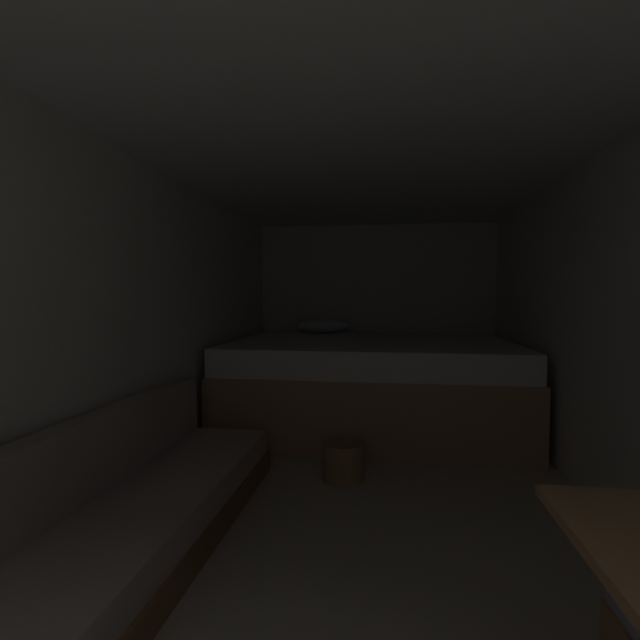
# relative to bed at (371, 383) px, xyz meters

# --- Properties ---
(ground_plane) EXTENTS (7.53, 7.53, 0.00)m
(ground_plane) POSITION_rel_bed_xyz_m (0.00, -1.75, -0.41)
(ground_plane) COLOR #B2A893
(wall_back) EXTENTS (2.78, 0.05, 2.04)m
(wall_back) POSITION_rel_bed_xyz_m (0.00, 1.04, 0.62)
(wall_back) COLOR silver
(wall_back) RESTS_ON ground
(wall_left) EXTENTS (0.05, 5.53, 2.04)m
(wall_left) POSITION_rel_bed_xyz_m (-1.36, -1.75, 0.62)
(wall_left) COLOR silver
(wall_left) RESTS_ON ground
(wall_right) EXTENTS (0.05, 5.53, 2.04)m
(wall_right) POSITION_rel_bed_xyz_m (1.37, -1.75, 0.62)
(wall_right) COLOR silver
(wall_right) RESTS_ON ground
(ceiling_slab) EXTENTS (2.78, 5.53, 0.05)m
(ceiling_slab) POSITION_rel_bed_xyz_m (0.00, -1.75, 1.66)
(ceiling_slab) COLOR white
(ceiling_slab) RESTS_ON wall_left
(bed) EXTENTS (2.56, 1.95, 0.97)m
(bed) POSITION_rel_bed_xyz_m (0.00, 0.00, 0.00)
(bed) COLOR tan
(bed) RESTS_ON ground
(sofa_left) EXTENTS (0.65, 2.89, 0.65)m
(sofa_left) POSITION_rel_bed_xyz_m (-1.04, -2.68, -0.20)
(sofa_left) COLOR brown
(sofa_left) RESTS_ON ground
(wicker_basket) EXTENTS (0.28, 0.28, 0.25)m
(wicker_basket) POSITION_rel_bed_xyz_m (-0.13, -1.34, -0.28)
(wicker_basket) COLOR olive
(wicker_basket) RESTS_ON ground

